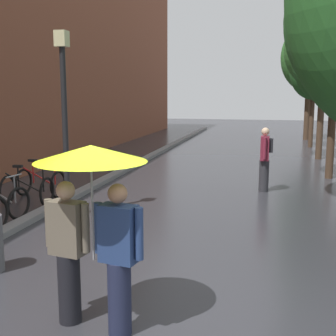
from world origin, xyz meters
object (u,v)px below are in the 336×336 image
Objects in this scene: street_tree_2 at (336,53)px; parked_bicycle_2 at (27,190)px; couple_under_umbrella at (92,204)px; pedestrian_walking_midground at (265,158)px; street_tree_4 at (314,69)px; street_lamp_post at (64,109)px; street_tree_3 at (324,50)px; parked_bicycle_3 at (41,182)px; street_tree_5 at (310,57)px.

street_tree_2 reaches higher than parked_bicycle_2.
couple_under_umbrella reaches higher than pedestrian_walking_midground.
pedestrian_walking_midground is at bearing -129.04° from street_tree_2.
street_lamp_post is (-6.03, -14.02, -1.42)m from street_tree_4.
couple_under_umbrella reaches higher than parked_bicycle_2.
street_tree_4 is at bearing 89.68° from street_tree_2.
street_lamp_post is at bearing -139.51° from pedestrian_walking_midground.
street_tree_2 is 4.18m from pedestrian_walking_midground.
street_tree_3 is 5.14× the size of parked_bicycle_3.
street_tree_3 is 11.85m from street_lamp_post.
street_tree_2 is at bearing 70.12° from couple_under_umbrella.
street_tree_3 is 0.91× the size of street_tree_5.
street_tree_4 reaches higher than pedestrian_walking_midground.
street_tree_3 reaches higher than couple_under_umbrella.
street_tree_4 is at bearing 66.74° from street_lamp_post.
couple_under_umbrella is (3.83, -5.72, 1.06)m from parked_bicycle_3.
parked_bicycle_2 is at bearing -152.34° from pedestrian_walking_midground.
pedestrian_walking_midground is at bearing -100.56° from street_tree_4.
street_tree_3 is 7.51m from street_tree_5.
parked_bicycle_2 is at bearing 127.32° from couple_under_umbrella.
street_lamp_post is at bearing -109.04° from street_tree_5.
street_tree_2 is 4.92× the size of parked_bicycle_2.
street_tree_2 reaches higher than pedestrian_walking_midground.
street_tree_5 is at bearing 89.67° from street_tree_4.
street_tree_4 is at bearing 79.44° from pedestrian_walking_midground.
street_tree_2 is at bearing 50.96° from pedestrian_walking_midground.
street_tree_5 is 18.16m from parked_bicycle_3.
street_tree_5 is at bearing 89.68° from street_tree_2.
street_tree_5 is (0.00, 7.51, 0.26)m from street_tree_3.
couple_under_umbrella is at bearing -56.23° from parked_bicycle_3.
street_lamp_post reaches higher than parked_bicycle_2.
parked_bicycle_3 is 0.29× the size of street_lamp_post.
street_tree_3 is (0.06, 4.17, 0.48)m from street_tree_2.
parked_bicycle_3 is 0.54× the size of couple_under_umbrella.
couple_under_umbrella is at bearing -99.66° from street_tree_5.
couple_under_umbrella is 0.54× the size of street_lamp_post.
pedestrian_walking_midground reaches higher than parked_bicycle_3.
parked_bicycle_3 is (-0.13, 0.88, 0.00)m from parked_bicycle_2.
street_tree_5 is 3.74× the size of pedestrian_walking_midground.
street_tree_4 is 3.01× the size of pedestrian_walking_midground.
couple_under_umbrella is (3.69, -4.84, 1.06)m from parked_bicycle_2.
street_tree_5 reaches higher than street_tree_2.
street_tree_3 is at bearing 89.12° from street_tree_2.
couple_under_umbrella is at bearing -102.57° from pedestrian_walking_midground.
parked_bicycle_2 is 0.64× the size of pedestrian_walking_midground.
street_tree_4 is 2.48× the size of couple_under_umbrella.
street_tree_2 is 1.39× the size of street_lamp_post.
street_tree_5 is 1.66× the size of street_lamp_post.
parked_bicycle_2 is (-7.39, -9.37, -3.88)m from street_tree_3.
street_tree_4 reaches higher than parked_bicycle_3.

